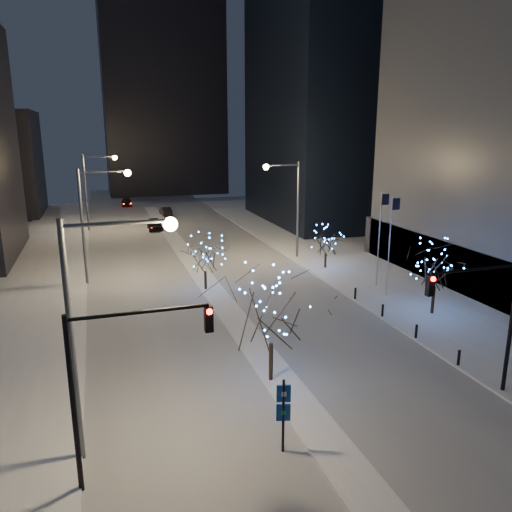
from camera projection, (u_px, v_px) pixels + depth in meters
name	position (u px, v px, depth m)	size (l,w,h in m)	color
ground	(325.00, 441.00, 21.64)	(160.00, 160.00, 0.00)	silver
road	(185.00, 255.00, 53.95)	(20.00, 130.00, 0.02)	#A8ADB6
median	(194.00, 266.00, 49.31)	(2.00, 80.00, 0.15)	white
east_sidewalk	(381.00, 280.00, 44.51)	(10.00, 90.00, 0.15)	white
west_sidewalk	(28.00, 316.00, 35.95)	(8.00, 90.00, 0.15)	white
horizon_block	(163.00, 91.00, 103.19)	(24.00, 14.00, 42.00)	black
street_lamp_w_near	(97.00, 306.00, 19.24)	(4.40, 0.56, 10.00)	#595E66
street_lamp_w_mid	(94.00, 210.00, 42.33)	(4.40, 0.56, 10.00)	#595E66
street_lamp_w_far	(93.00, 182.00, 65.41)	(4.40, 0.56, 10.00)	#595E66
street_lamp_east	(290.00, 197.00, 50.73)	(3.90, 0.56, 10.00)	#595E66
traffic_signal_west	(116.00, 368.00, 17.97)	(5.26, 0.43, 7.00)	black
traffic_signal_east	(488.00, 308.00, 24.03)	(5.26, 0.43, 7.00)	black
flagpoles	(385.00, 236.00, 40.33)	(1.35, 2.60, 8.00)	silver
bollards	(399.00, 320.00, 33.73)	(0.16, 12.16, 0.90)	black
car_near	(155.00, 224.00, 67.17)	(1.85, 4.59, 1.56)	black
car_mid	(166.00, 211.00, 78.38)	(1.44, 4.13, 1.36)	black
car_far	(127.00, 202.00, 88.26)	(1.77, 4.34, 1.26)	black
holiday_tree_median_near	(271.00, 309.00, 25.70)	(6.28, 6.28, 6.27)	black
holiday_tree_median_far	(205.00, 255.00, 41.14)	(4.60, 4.60, 4.56)	black
holiday_tree_plaza_near	(436.00, 267.00, 35.49)	(4.35, 4.35, 5.28)	black
holiday_tree_plaza_far	(326.00, 241.00, 47.74)	(4.01, 4.01, 4.15)	black
wayfinding_sign	(283.00, 408.00, 20.43)	(0.59, 0.23, 3.31)	black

